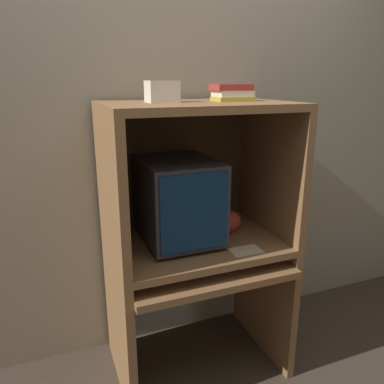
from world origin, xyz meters
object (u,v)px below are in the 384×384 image
object	(u,v)px
book_stack	(232,93)
keyboard	(190,271)
snack_bag	(227,221)
storage_box	(162,92)
mouse	(237,263)
crt_monitor	(178,200)

from	to	relation	value
book_stack	keyboard	bearing A→B (deg)	-148.93
snack_bag	storage_box	xyz separation A→B (m)	(-0.36, -0.02, 0.69)
snack_bag	storage_box	size ratio (longest dim) A/B	1.10
keyboard	book_stack	size ratio (longest dim) A/B	2.01
mouse	storage_box	size ratio (longest dim) A/B	0.50
crt_monitor	keyboard	xyz separation A→B (m)	(-0.01, -0.20, -0.30)
book_stack	storage_box	size ratio (longest dim) A/B	1.42
storage_box	keyboard	bearing A→B (deg)	-70.33
storage_box	book_stack	bearing A→B (deg)	-1.41
crt_monitor	keyboard	distance (m)	0.36
keyboard	mouse	distance (m)	0.25
mouse	storage_box	world-z (taller)	storage_box
mouse	book_stack	world-z (taller)	book_stack
keyboard	snack_bag	size ratio (longest dim) A/B	2.60
crt_monitor	storage_box	xyz separation A→B (m)	(-0.08, -0.02, 0.53)
mouse	book_stack	size ratio (longest dim) A/B	0.35
crt_monitor	storage_box	bearing A→B (deg)	-167.74
mouse	snack_bag	bearing A→B (deg)	77.34
crt_monitor	mouse	size ratio (longest dim) A/B	6.62
mouse	snack_bag	xyz separation A→B (m)	(0.05, 0.22, 0.14)
keyboard	crt_monitor	bearing A→B (deg)	86.08
snack_bag	book_stack	world-z (taller)	book_stack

